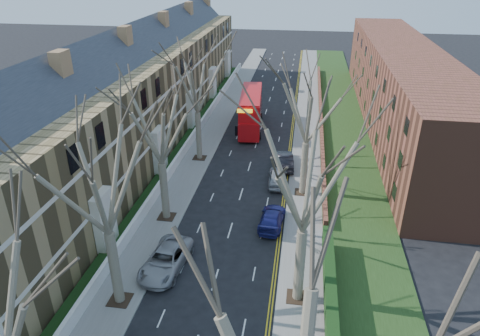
% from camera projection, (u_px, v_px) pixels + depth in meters
% --- Properties ---
extents(pavement_left, '(3.00, 102.00, 0.12)m').
position_uv_depth(pavement_left, '(217.00, 123.00, 57.05)').
color(pavement_left, slate).
rests_on(pavement_left, ground).
extents(pavement_right, '(3.00, 102.00, 0.12)m').
position_uv_depth(pavement_right, '(308.00, 128.00, 55.42)').
color(pavement_right, slate).
rests_on(pavement_right, ground).
extents(terrace_left, '(9.70, 78.00, 13.60)m').
position_uv_depth(terrace_left, '(136.00, 99.00, 48.57)').
color(terrace_left, olive).
rests_on(terrace_left, ground).
extents(flats_right, '(13.97, 54.00, 10.00)m').
position_uv_depth(flats_right, '(400.00, 87.00, 55.19)').
color(flats_right, brown).
rests_on(flats_right, ground).
extents(front_wall_left, '(0.30, 78.00, 1.00)m').
position_uv_depth(front_wall_left, '(189.00, 142.00, 49.95)').
color(front_wall_left, white).
rests_on(front_wall_left, ground).
extents(grass_verge_right, '(6.00, 102.00, 0.06)m').
position_uv_depth(grass_verge_right, '(343.00, 130.00, 54.76)').
color(grass_verge_right, '#203914').
rests_on(grass_verge_right, ground).
extents(tree_left_mid, '(10.50, 10.50, 14.71)m').
position_uv_depth(tree_left_mid, '(99.00, 171.00, 23.59)').
color(tree_left_mid, '#69604B').
rests_on(tree_left_mid, ground).
extents(tree_left_far, '(10.15, 10.15, 14.22)m').
position_uv_depth(tree_left_far, '(158.00, 116.00, 32.57)').
color(tree_left_far, '#69604B').
rests_on(tree_left_far, ground).
extents(tree_left_dist, '(10.50, 10.50, 14.71)m').
position_uv_depth(tree_left_dist, '(196.00, 73.00, 43.04)').
color(tree_left_dist, '#69604B').
rests_on(tree_left_dist, ground).
extents(tree_right_mid, '(10.50, 10.50, 14.71)m').
position_uv_depth(tree_right_mid, '(307.00, 169.00, 23.81)').
color(tree_right_mid, '#69604B').
rests_on(tree_right_mid, ground).
extents(tree_right_far, '(10.15, 10.15, 14.22)m').
position_uv_depth(tree_right_far, '(309.00, 99.00, 36.32)').
color(tree_right_far, '#69604B').
rests_on(tree_right_far, ground).
extents(double_decker_bus, '(3.49, 11.26, 4.63)m').
position_uv_depth(double_decker_bus, '(251.00, 112.00, 54.65)').
color(double_decker_bus, red).
rests_on(double_decker_bus, ground).
extents(car_left_far, '(3.10, 5.75, 1.53)m').
position_uv_depth(car_left_far, '(166.00, 260.00, 30.47)').
color(car_left_far, '#99999E').
rests_on(car_left_far, ground).
extents(car_right_near, '(2.21, 4.80, 1.36)m').
position_uv_depth(car_right_near, '(272.00, 218.00, 35.45)').
color(car_right_near, navy).
rests_on(car_right_near, ground).
extents(car_right_mid, '(2.08, 4.57, 1.52)m').
position_uv_depth(car_right_mid, '(278.00, 177.00, 41.84)').
color(car_right_mid, gray).
rests_on(car_right_mid, ground).
extents(car_right_far, '(2.17, 4.87, 1.55)m').
position_uv_depth(car_right_far, '(285.00, 160.00, 45.15)').
color(car_right_far, black).
rests_on(car_right_far, ground).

